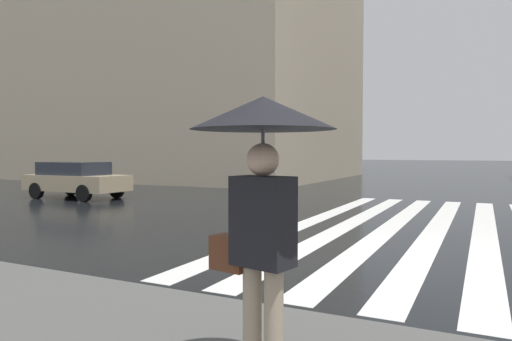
% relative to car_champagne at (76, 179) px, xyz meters
% --- Properties ---
extents(ground_plane, '(220.00, 220.00, 0.00)m').
position_rel_car_champagne_xyz_m(ground_plane, '(-5.50, -12.85, -0.76)').
color(ground_plane, black).
extents(zebra_crossing, '(13.00, 7.50, 0.01)m').
position_rel_car_champagne_xyz_m(zebra_crossing, '(-1.50, -13.73, -0.75)').
color(zebra_crossing, silver).
rests_on(zebra_crossing, ground_plane).
extents(haussmann_block_mid, '(17.38, 28.75, 19.00)m').
position_rel_car_champagne_xyz_m(haussmann_block_mid, '(15.69, 9.03, 8.55)').
color(haussmann_block_mid, tan).
rests_on(haussmann_block_mid, ground_plane).
extents(car_champagne, '(1.85, 4.10, 1.41)m').
position_rel_car_champagne_xyz_m(car_champagne, '(0.00, 0.00, 0.00)').
color(car_champagne, tan).
rests_on(car_champagne, ground_plane).
extents(pedestrian_far_down_pavement, '(0.97, 0.97, 1.99)m').
position_rel_car_champagne_xyz_m(pedestrian_far_down_pavement, '(-10.15, -12.87, 0.96)').
color(pedestrian_far_down_pavement, black).
rests_on(pedestrian_far_down_pavement, sidewalk_pavement).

